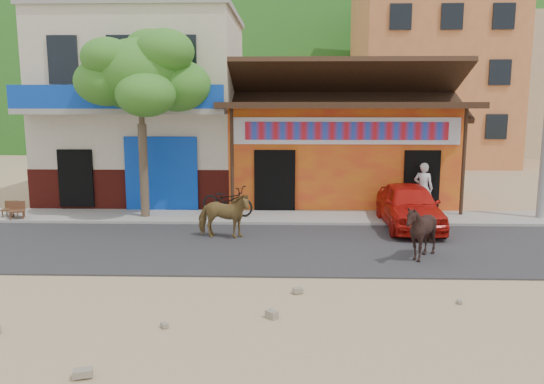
{
  "coord_description": "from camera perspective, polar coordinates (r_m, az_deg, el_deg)",
  "views": [
    {
      "loc": [
        0.07,
        -11.02,
        3.71
      ],
      "look_at": [
        -0.37,
        3.0,
        1.4
      ],
      "focal_mm": 35.0,
      "sensor_mm": 36.0,
      "label": 1
    }
  ],
  "objects": [
    {
      "name": "tree",
      "position": [
        17.47,
        -13.82,
        7.14
      ],
      "size": [
        3.0,
        3.0,
        6.0
      ],
      "primitive_type": null,
      "color": "#2D721E",
      "rests_on": "sidewalk"
    },
    {
      "name": "red_car",
      "position": [
        16.51,
        14.54,
        -1.4
      ],
      "size": [
        1.63,
        3.98,
        1.35
      ],
      "primitive_type": "imported",
      "rotation": [
        0.0,
        0.0,
        -0.01
      ],
      "color": "red",
      "rests_on": "road"
    },
    {
      "name": "cow_tan",
      "position": [
        14.77,
        -5.24,
        -2.53
      ],
      "size": [
        1.57,
        0.83,
        1.28
      ],
      "primitive_type": "imported",
      "rotation": [
        0.0,
        0.0,
        1.47
      ],
      "color": "olive",
      "rests_on": "road"
    },
    {
      "name": "apartment_front",
      "position": [
        36.22,
        16.46,
        12.59
      ],
      "size": [
        9.0,
        9.0,
        12.0
      ],
      "primitive_type": "cube",
      "color": "#CC723F",
      "rests_on": "ground"
    },
    {
      "name": "scooter",
      "position": [
        17.47,
        -4.81,
        -0.91
      ],
      "size": [
        1.97,
        1.33,
        0.98
      ],
      "primitive_type": "imported",
      "rotation": [
        0.0,
        0.0,
        1.17
      ],
      "color": "black",
      "rests_on": "sidewalk"
    },
    {
      "name": "pedestrian",
      "position": [
        18.35,
        15.95,
        0.41
      ],
      "size": [
        0.74,
        0.63,
        1.71
      ],
      "primitive_type": "imported",
      "rotation": [
        0.0,
        0.0,
        2.72
      ],
      "color": "silver",
      "rests_on": "sidewalk"
    },
    {
      "name": "hillside",
      "position": [
        81.45,
        1.79,
        15.17
      ],
      "size": [
        100.0,
        40.0,
        24.0
      ],
      "primitive_type": "ellipsoid",
      "color": "#194C14",
      "rests_on": "ground"
    },
    {
      "name": "sidewalk",
      "position": [
        17.41,
        1.52,
        -2.76
      ],
      "size": [
        60.0,
        2.0,
        0.12
      ],
      "primitive_type": "cube",
      "color": "gray",
      "rests_on": "ground"
    },
    {
      "name": "cafe_chair_right",
      "position": [
        19.21,
        -26.42,
        -1.02
      ],
      "size": [
        0.48,
        0.48,
        0.92
      ],
      "primitive_type": null,
      "rotation": [
        0.0,
        0.0,
        0.12
      ],
      "color": "#53291B",
      "rests_on": "sidewalk"
    },
    {
      "name": "dance_club",
      "position": [
        21.2,
        7.03,
        4.11
      ],
      "size": [
        8.0,
        6.0,
        3.6
      ],
      "primitive_type": "cube",
      "color": "orange",
      "rests_on": "ground"
    },
    {
      "name": "cow_dark",
      "position": [
        13.15,
        15.71,
        -4.14
      ],
      "size": [
        1.44,
        1.33,
        1.36
      ],
      "primitive_type": "imported",
      "rotation": [
        0.0,
        0.0,
        -1.36
      ],
      "color": "black",
      "rests_on": "road"
    },
    {
      "name": "road",
      "position": [
        14.02,
        1.46,
        -5.92
      ],
      "size": [
        60.0,
        5.0,
        0.04
      ],
      "primitive_type": "cube",
      "color": "#28282B",
      "rests_on": "ground"
    },
    {
      "name": "ground",
      "position": [
        11.63,
        1.38,
        -9.25
      ],
      "size": [
        120.0,
        120.0,
        0.0
      ],
      "primitive_type": "plane",
      "color": "#9E825B",
      "rests_on": "ground"
    },
    {
      "name": "cafe_building",
      "position": [
        21.75,
        -13.2,
        8.55
      ],
      "size": [
        7.0,
        6.0,
        7.0
      ],
      "primitive_type": "cube",
      "color": "beige",
      "rests_on": "ground"
    },
    {
      "name": "apartment_rear",
      "position": [
        44.79,
        25.81,
        10.08
      ],
      "size": [
        8.0,
        8.0,
        10.0
      ],
      "primitive_type": "cube",
      "color": "tan",
      "rests_on": "ground"
    },
    {
      "name": "cafe_chair_left",
      "position": [
        18.74,
        -25.79,
        -1.1
      ],
      "size": [
        0.6,
        0.6,
        0.99
      ],
      "primitive_type": null,
      "rotation": [
        0.0,
        0.0,
        0.38
      ],
      "color": "#4A2518",
      "rests_on": "sidewalk"
    }
  ]
}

